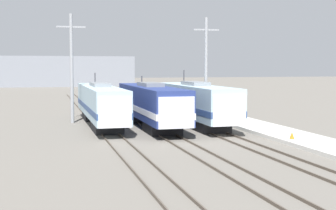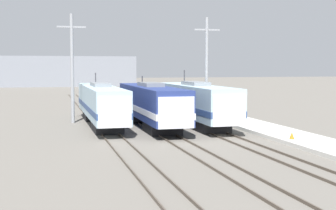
# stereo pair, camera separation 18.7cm
# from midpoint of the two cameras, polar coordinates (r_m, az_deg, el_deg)

# --- Properties ---
(ground_plane) EXTENTS (400.00, 400.00, 0.00)m
(ground_plane) POSITION_cam_midpoint_polar(r_m,az_deg,el_deg) (36.93, 0.27, -4.08)
(ground_plane) COLOR #666059
(rail_pair_far_left) EXTENTS (1.51, 120.00, 0.15)m
(rail_pair_far_left) POSITION_cam_midpoint_polar(r_m,az_deg,el_deg) (36.03, -6.55, -4.21)
(rail_pair_far_left) COLOR #4C4238
(rail_pair_far_left) RESTS_ON ground_plane
(rail_pair_center) EXTENTS (1.51, 120.00, 0.15)m
(rail_pair_center) POSITION_cam_midpoint_polar(r_m,az_deg,el_deg) (36.92, 0.27, -3.97)
(rail_pair_center) COLOR #4C4238
(rail_pair_center) RESTS_ON ground_plane
(rail_pair_far_right) EXTENTS (1.51, 120.00, 0.15)m
(rail_pair_far_right) POSITION_cam_midpoint_polar(r_m,az_deg,el_deg) (38.31, 6.68, -3.68)
(rail_pair_far_right) COLOR #4C4238
(rail_pair_far_right) RESTS_ON ground_plane
(locomotive_far_left) EXTENTS (2.83, 19.60, 4.99)m
(locomotive_far_left) POSITION_cam_midpoint_polar(r_m,az_deg,el_deg) (45.09, -8.33, 0.17)
(locomotive_far_left) COLOR #232326
(locomotive_far_left) RESTS_ON ground_plane
(locomotive_center) EXTENTS (3.11, 17.89, 4.70)m
(locomotive_center) POSITION_cam_midpoint_polar(r_m,az_deg,el_deg) (43.38, -2.14, 0.08)
(locomotive_center) COLOR black
(locomotive_center) RESTS_ON ground_plane
(locomotive_far_right) EXTENTS (3.06, 17.23, 5.29)m
(locomotive_far_right) POSITION_cam_midpoint_polar(r_m,az_deg,el_deg) (44.59, 3.41, 0.23)
(locomotive_far_right) COLOR #232326
(locomotive_far_right) RESTS_ON ground_plane
(catenary_tower_left) EXTENTS (2.84, 0.34, 10.86)m
(catenary_tower_left) POSITION_cam_midpoint_polar(r_m,az_deg,el_deg) (47.63, -11.78, 4.62)
(catenary_tower_left) COLOR gray
(catenary_tower_left) RESTS_ON ground_plane
(catenary_tower_right) EXTENTS (2.84, 0.34, 10.86)m
(catenary_tower_right) POSITION_cam_midpoint_polar(r_m,az_deg,el_deg) (50.44, 4.55, 4.71)
(catenary_tower_right) COLOR gray
(catenary_tower_right) RESTS_ON ground_plane
(platform) EXTENTS (4.00, 120.00, 0.32)m
(platform) POSITION_cam_midpoint_polar(r_m,az_deg,el_deg) (40.24, 12.90, -3.24)
(platform) COLOR beige
(platform) RESTS_ON ground_plane
(traffic_cone) EXTENTS (0.35, 0.35, 0.53)m
(traffic_cone) POSITION_cam_midpoint_polar(r_m,az_deg,el_deg) (35.66, 14.73, -3.60)
(traffic_cone) COLOR orange
(traffic_cone) RESTS_ON platform
(depot_building) EXTENTS (41.48, 8.85, 8.59)m
(depot_building) POSITION_cam_midpoint_polar(r_m,az_deg,el_deg) (137.58, -13.01, 4.02)
(depot_building) COLOR gray
(depot_building) RESTS_ON ground_plane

